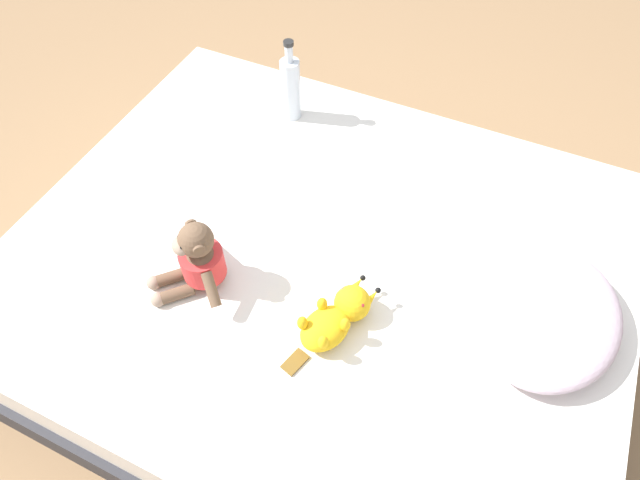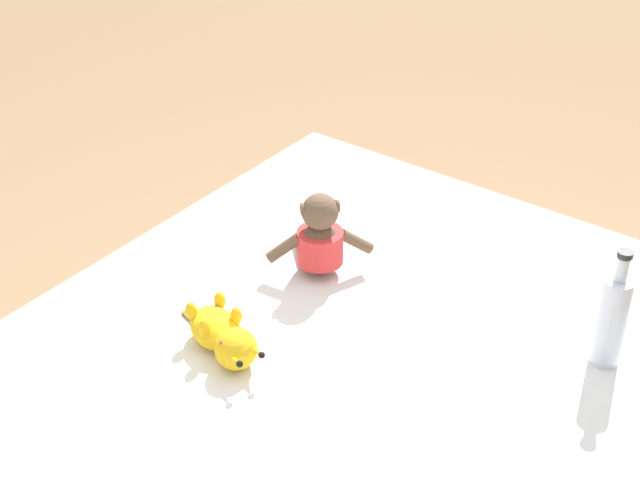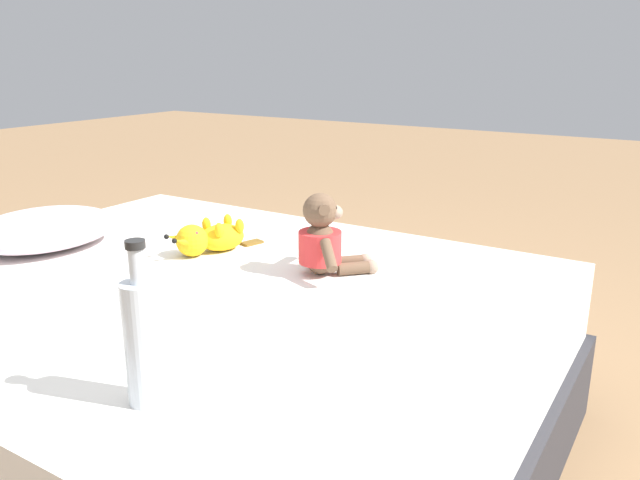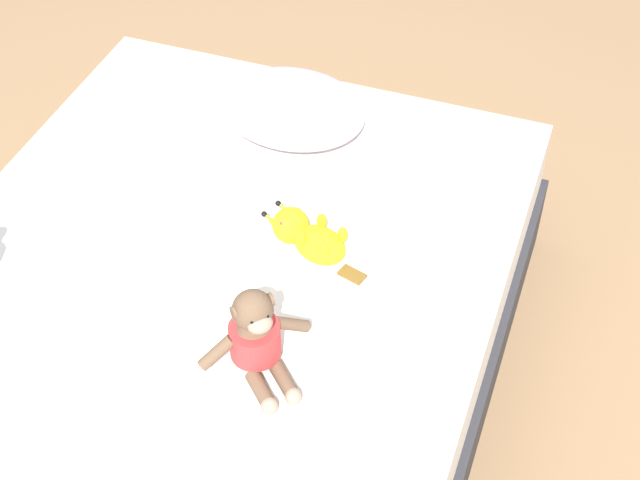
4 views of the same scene
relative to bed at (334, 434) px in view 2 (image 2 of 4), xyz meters
name	(u,v)px [view 2 (image 2 of 4)]	position (x,y,z in m)	size (l,w,h in m)	color
bed	(334,434)	(0.00, 0.00, 0.00)	(1.52, 1.86, 0.51)	#2D2D33
plush_monkey	(319,239)	(0.24, -0.26, 0.35)	(0.26, 0.26, 0.24)	brown
plush_yellow_creature	(224,336)	(0.21, 0.15, 0.31)	(0.32, 0.18, 0.10)	yellow
glass_bottle	(612,319)	(-0.52, -0.35, 0.38)	(0.07, 0.07, 0.30)	silver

